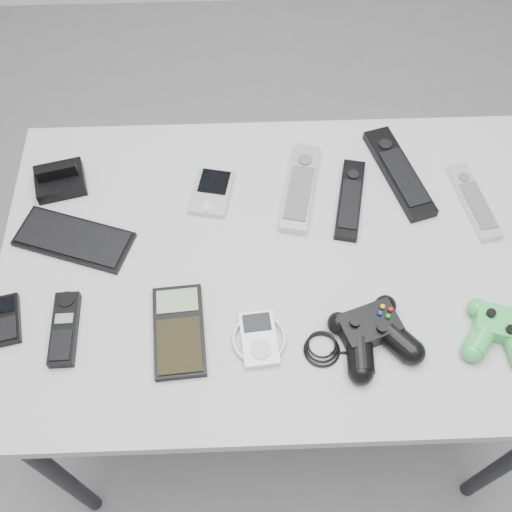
{
  "coord_description": "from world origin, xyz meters",
  "views": [
    {
      "loc": [
        -0.17,
        -0.67,
        1.7
      ],
      "look_at": [
        -0.14,
        -0.09,
        0.75
      ],
      "focal_mm": 42.0,
      "sensor_mm": 36.0,
      "label": 1
    }
  ],
  "objects_px": {
    "remote_black_b": "(399,172)",
    "controller_green": "(501,331)",
    "remote_silver_b": "(474,201)",
    "pda": "(212,192)",
    "remote_black_a": "(350,199)",
    "mobile_phone": "(7,319)",
    "remote_silver_a": "(300,187)",
    "pda_keyboard": "(74,239)",
    "cordless_handset": "(65,329)",
    "desk": "(285,274)",
    "mp3_player": "(259,339)",
    "calculator": "(179,331)",
    "controller_black": "(373,333)"
  },
  "relations": [
    {
      "from": "remote_black_b",
      "to": "controller_green",
      "type": "relative_size",
      "value": 1.79
    },
    {
      "from": "remote_black_b",
      "to": "remote_silver_b",
      "type": "bearing_deg",
      "value": -45.19
    },
    {
      "from": "pda",
      "to": "remote_black_a",
      "type": "xyz_separation_m",
      "value": [
        0.28,
        -0.03,
        0.0
      ]
    },
    {
      "from": "mobile_phone",
      "to": "remote_silver_a",
      "type": "bearing_deg",
      "value": 14.3
    },
    {
      "from": "pda_keyboard",
      "to": "remote_silver_b",
      "type": "relative_size",
      "value": 1.19
    },
    {
      "from": "pda",
      "to": "cordless_handset",
      "type": "relative_size",
      "value": 0.81
    },
    {
      "from": "remote_black_b",
      "to": "cordless_handset",
      "type": "relative_size",
      "value": 1.73
    },
    {
      "from": "desk",
      "to": "remote_silver_a",
      "type": "relative_size",
      "value": 5.03
    },
    {
      "from": "pda_keyboard",
      "to": "mp3_player",
      "type": "distance_m",
      "value": 0.41
    },
    {
      "from": "remote_black_b",
      "to": "mp3_player",
      "type": "xyz_separation_m",
      "value": [
        -0.3,
        -0.36,
        -0.0
      ]
    },
    {
      "from": "pda",
      "to": "remote_silver_a",
      "type": "distance_m",
      "value": 0.18
    },
    {
      "from": "remote_silver_a",
      "to": "cordless_handset",
      "type": "xyz_separation_m",
      "value": [
        -0.44,
        -0.3,
        -0.0
      ]
    },
    {
      "from": "pda",
      "to": "remote_silver_a",
      "type": "height_order",
      "value": "remote_silver_a"
    },
    {
      "from": "remote_silver_b",
      "to": "calculator",
      "type": "relative_size",
      "value": 1.07
    },
    {
      "from": "controller_black",
      "to": "controller_green",
      "type": "bearing_deg",
      "value": -19.74
    },
    {
      "from": "remote_silver_a",
      "to": "pda",
      "type": "bearing_deg",
      "value": -166.58
    },
    {
      "from": "desk",
      "to": "calculator",
      "type": "xyz_separation_m",
      "value": [
        -0.2,
        -0.15,
        0.07
      ]
    },
    {
      "from": "remote_black_a",
      "to": "controller_black",
      "type": "xyz_separation_m",
      "value": [
        0.0,
        -0.3,
        0.01
      ]
    },
    {
      "from": "remote_black_a",
      "to": "mobile_phone",
      "type": "distance_m",
      "value": 0.68
    },
    {
      "from": "mobile_phone",
      "to": "controller_green",
      "type": "xyz_separation_m",
      "value": [
        0.86,
        -0.06,
        0.01
      ]
    },
    {
      "from": "pda_keyboard",
      "to": "cordless_handset",
      "type": "bearing_deg",
      "value": -68.32
    },
    {
      "from": "remote_black_b",
      "to": "mobile_phone",
      "type": "distance_m",
      "value": 0.81
    },
    {
      "from": "remote_black_a",
      "to": "remote_silver_b",
      "type": "bearing_deg",
      "value": 9.29
    },
    {
      "from": "remote_black_a",
      "to": "mp3_player",
      "type": "bearing_deg",
      "value": -111.05
    },
    {
      "from": "mobile_phone",
      "to": "controller_green",
      "type": "bearing_deg",
      "value": -16.48
    },
    {
      "from": "pda",
      "to": "mp3_player",
      "type": "bearing_deg",
      "value": -63.94
    },
    {
      "from": "remote_black_b",
      "to": "remote_black_a",
      "type": "bearing_deg",
      "value": -165.39
    },
    {
      "from": "remote_black_b",
      "to": "cordless_handset",
      "type": "distance_m",
      "value": 0.72
    },
    {
      "from": "cordless_handset",
      "to": "controller_black",
      "type": "height_order",
      "value": "controller_black"
    },
    {
      "from": "remote_silver_a",
      "to": "pda_keyboard",
      "type": "bearing_deg",
      "value": -154.32
    },
    {
      "from": "pda_keyboard",
      "to": "controller_green",
      "type": "xyz_separation_m",
      "value": [
        0.77,
        -0.23,
        0.01
      ]
    },
    {
      "from": "pda",
      "to": "controller_green",
      "type": "distance_m",
      "value": 0.6
    },
    {
      "from": "cordless_handset",
      "to": "remote_black_b",
      "type": "bearing_deg",
      "value": 25.68
    },
    {
      "from": "remote_silver_a",
      "to": "cordless_handset",
      "type": "bearing_deg",
      "value": -133.41
    },
    {
      "from": "remote_black_a",
      "to": "controller_black",
      "type": "height_order",
      "value": "controller_black"
    },
    {
      "from": "remote_silver_a",
      "to": "remote_silver_b",
      "type": "height_order",
      "value": "remote_silver_a"
    },
    {
      "from": "cordless_handset",
      "to": "controller_green",
      "type": "relative_size",
      "value": 1.03
    },
    {
      "from": "pda",
      "to": "remote_silver_a",
      "type": "xyz_separation_m",
      "value": [
        0.18,
        0.0,
        0.0
      ]
    },
    {
      "from": "remote_black_b",
      "to": "mp3_player",
      "type": "bearing_deg",
      "value": -146.09
    },
    {
      "from": "remote_silver_a",
      "to": "remote_silver_b",
      "type": "distance_m",
      "value": 0.35
    },
    {
      "from": "mobile_phone",
      "to": "controller_green",
      "type": "relative_size",
      "value": 0.72
    },
    {
      "from": "remote_silver_a",
      "to": "calculator",
      "type": "bearing_deg",
      "value": -115.21
    },
    {
      "from": "pda",
      "to": "remote_black_a",
      "type": "relative_size",
      "value": 0.58
    },
    {
      "from": "pda",
      "to": "pda_keyboard",
      "type": "bearing_deg",
      "value": -147.13
    },
    {
      "from": "pda_keyboard",
      "to": "controller_black",
      "type": "relative_size",
      "value": 0.92
    },
    {
      "from": "remote_black_a",
      "to": "remote_silver_b",
      "type": "xyz_separation_m",
      "value": [
        0.25,
        -0.01,
        -0.0
      ]
    },
    {
      "from": "remote_silver_b",
      "to": "mobile_phone",
      "type": "bearing_deg",
      "value": -175.4
    },
    {
      "from": "mp3_player",
      "to": "remote_black_b",
      "type": "bearing_deg",
      "value": 44.52
    },
    {
      "from": "pda",
      "to": "controller_green",
      "type": "relative_size",
      "value": 0.84
    },
    {
      "from": "mobile_phone",
      "to": "mp3_player",
      "type": "distance_m",
      "value": 0.45
    }
  ]
}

